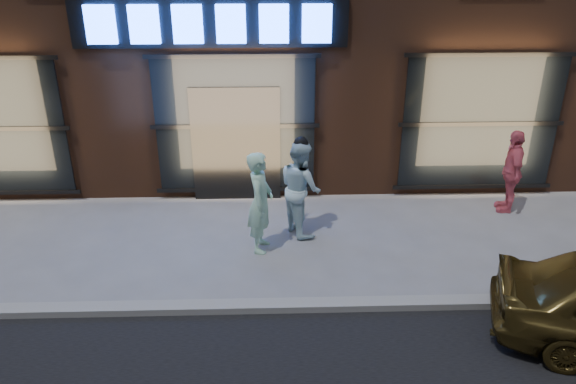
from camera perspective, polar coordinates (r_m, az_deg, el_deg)
name	(u,v)px	position (r m, az deg, el deg)	size (l,w,h in m)	color
ground	(226,310)	(8.65, -6.36, -11.85)	(90.00, 90.00, 0.00)	slate
curb	(225,307)	(8.62, -6.38, -11.53)	(60.00, 0.25, 0.12)	gray
man_bowtie	(260,202)	(9.69, -2.83, -1.04)	(0.67, 0.44, 1.83)	#B9F4CB
man_cap	(300,188)	(10.27, 1.27, 0.45)	(0.88, 0.68, 1.80)	white
passerby	(512,171)	(11.97, 21.76, 1.99)	(0.99, 0.41, 1.70)	#DB5A68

